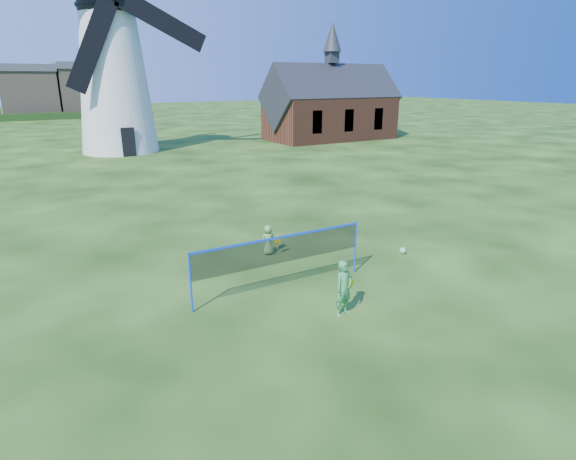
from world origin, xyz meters
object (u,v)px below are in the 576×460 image
Objects in this scene: windmill at (113,71)px; play_ball at (403,251)px; player_girl at (344,288)px; chapel at (331,108)px; player_boy at (268,240)px; badminton_net at (281,251)px.

windmill is 80.88× the size of play_ball.
player_girl is (-1.17, -30.77, -5.36)m from windmill.
chapel is at bearing -4.49° from windmill.
player_boy is at bearing -91.71° from windmill.
play_ball is (4.21, 2.40, -0.58)m from player_girl.
play_ball is at bearing 5.17° from badminton_net.
chapel reaches higher than player_boy.
chapel reaches higher than play_ball.
chapel is 31.73m from player_boy.
badminton_net reaches higher than player_girl.
chapel is at bearing 52.69° from badminton_net.
badminton_net is (-20.82, -27.31, -1.79)m from chapel.
play_ball is at bearing -83.88° from windmill.
play_ball is (3.82, -2.19, -0.38)m from player_boy.
play_ball is at bearing 19.51° from player_girl.
chapel is 35.63m from player_girl.
chapel is (19.02, -1.49, -3.13)m from windmill.
windmill reaches higher than player_girl.
chapel is at bearing 45.25° from player_girl.
windmill is 31.25m from player_girl.
player_girl is at bearing 86.34° from player_boy.
chapel reaches higher than player_girl.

